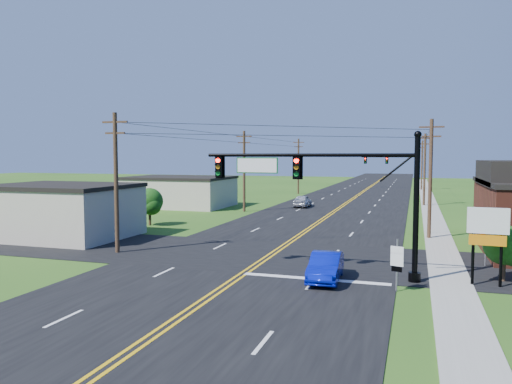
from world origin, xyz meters
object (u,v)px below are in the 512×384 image
(signal_mast_far, at_px, (392,165))
(stop_sign, at_px, (486,239))
(signal_mast_main, at_px, (326,185))
(route_sign, at_px, (397,261))
(blue_car, at_px, (326,267))

(signal_mast_far, height_order, stop_sign, signal_mast_far)
(signal_mast_main, distance_m, route_sign, 5.35)
(signal_mast_far, xyz_separation_m, route_sign, (3.57, -74.02, -3.12))
(signal_mast_main, distance_m, stop_sign, 10.13)
(signal_mast_far, height_order, blue_car, signal_mast_far)
(blue_car, distance_m, route_sign, 3.66)
(blue_car, bearing_deg, stop_sign, 33.91)
(stop_sign, bearing_deg, route_sign, -128.11)
(blue_car, relative_size, stop_sign, 1.93)
(route_sign, distance_m, stop_sign, 8.31)
(route_sign, bearing_deg, blue_car, -176.95)
(signal_mast_main, relative_size, signal_mast_far, 1.03)
(signal_mast_main, relative_size, route_sign, 4.62)
(blue_car, xyz_separation_m, route_sign, (3.46, -0.95, 0.74))
(signal_mast_main, height_order, blue_car, signal_mast_main)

